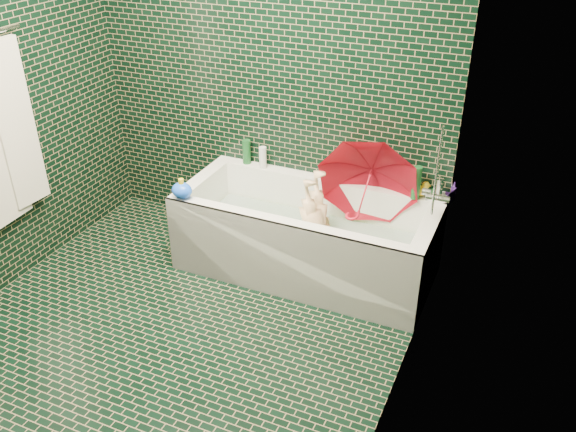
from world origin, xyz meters
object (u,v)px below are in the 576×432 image
at_px(bathtub, 305,244).
at_px(umbrella, 365,192).
at_px(rubber_duck, 421,190).
at_px(bath_toy, 182,190).
at_px(child, 316,232).

distance_m(bathtub, umbrella, 0.56).
xyz_separation_m(umbrella, rubber_duck, (0.31, 0.24, -0.03)).
relative_size(bathtub, rubber_duck, 13.08).
height_order(umbrella, bath_toy, umbrella).
distance_m(child, umbrella, 0.44).
bearing_deg(bath_toy, rubber_duck, 7.60).
relative_size(bathtub, umbrella, 2.65).
bearing_deg(rubber_duck, umbrella, -157.59).
xyz_separation_m(child, umbrella, (0.29, 0.10, 0.31)).
height_order(bathtub, rubber_duck, rubber_duck).
relative_size(child, umbrella, 1.27).
distance_m(umbrella, bath_toy, 1.18).
xyz_separation_m(rubber_duck, bath_toy, (-1.41, -0.66, 0.01)).
height_order(bathtub, bath_toy, bath_toy).
bearing_deg(child, rubber_duck, 127.35).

